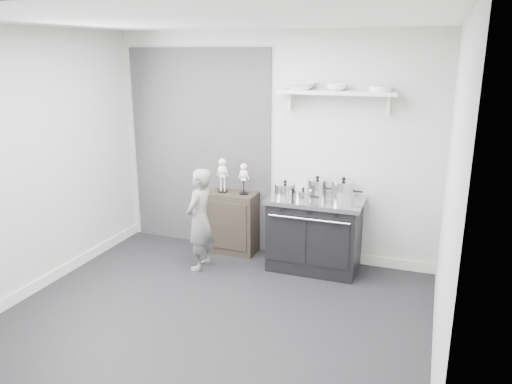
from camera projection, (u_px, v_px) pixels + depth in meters
ground at (210, 319)px, 4.75m from camera, size 4.00×4.00×0.00m
room_shell at (204, 146)px, 4.47m from camera, size 4.02×3.62×2.71m
wall_shelf at (337, 94)px, 5.46m from camera, size 1.30×0.26×0.24m
stove at (315, 233)px, 5.76m from camera, size 1.07×0.67×0.86m
side_cabinet at (233, 222)px, 6.24m from camera, size 0.60×0.35×0.77m
child at (200, 219)px, 5.71m from camera, size 0.32×0.46×1.19m
pot_front_left at (285, 190)px, 5.67m from camera, size 0.33×0.24×0.20m
pot_back_left at (317, 187)px, 5.75m from camera, size 0.32×0.24×0.23m
pot_back_right at (343, 189)px, 5.61m from camera, size 0.35×0.27×0.25m
pot_front_center at (303, 195)px, 5.55m from camera, size 0.27×0.19×0.15m
skeleton_full at (223, 173)px, 6.11m from camera, size 0.14×0.09×0.49m
skeleton_torso at (244, 176)px, 6.03m from camera, size 0.12×0.08×0.44m
bowl_large at (301, 86)px, 5.56m from camera, size 0.34×0.34×0.08m
bowl_small at (336, 87)px, 5.44m from camera, size 0.23×0.23×0.07m
plate_stack at (380, 89)px, 5.28m from camera, size 0.24×0.24×0.06m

